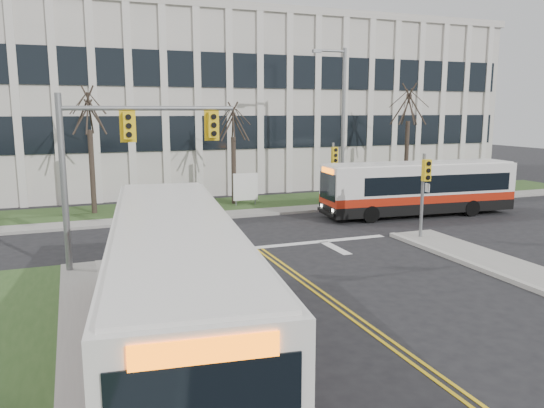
{
  "coord_description": "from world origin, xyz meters",
  "views": [
    {
      "loc": [
        -7.0,
        -11.97,
        5.61
      ],
      "look_at": [
        0.26,
        7.19,
        2.0
      ],
      "focal_mm": 35.0,
      "sensor_mm": 36.0,
      "label": 1
    }
  ],
  "objects_px": {
    "directory_sign": "(245,187)",
    "bus_main": "(175,291)",
    "bus_cross": "(419,190)",
    "streetlight": "(341,118)"
  },
  "relations": [
    {
      "from": "directory_sign",
      "to": "bus_main",
      "type": "relative_size",
      "value": 0.17
    },
    {
      "from": "bus_main",
      "to": "streetlight",
      "type": "bearing_deg",
      "value": 59.12
    },
    {
      "from": "streetlight",
      "to": "directory_sign",
      "type": "xyz_separation_m",
      "value": [
        -5.53,
        1.3,
        -4.02
      ]
    },
    {
      "from": "directory_sign",
      "to": "bus_main",
      "type": "distance_m",
      "value": 19.54
    },
    {
      "from": "directory_sign",
      "to": "bus_cross",
      "type": "xyz_separation_m",
      "value": [
        7.93,
        -5.83,
        0.24
      ]
    },
    {
      "from": "directory_sign",
      "to": "bus_cross",
      "type": "bearing_deg",
      "value": -36.32
    },
    {
      "from": "bus_cross",
      "to": "directory_sign",
      "type": "bearing_deg",
      "value": -122.13
    },
    {
      "from": "streetlight",
      "to": "bus_main",
      "type": "bearing_deg",
      "value": -127.89
    },
    {
      "from": "streetlight",
      "to": "bus_main",
      "type": "relative_size",
      "value": 0.77
    },
    {
      "from": "directory_sign",
      "to": "bus_cross",
      "type": "distance_m",
      "value": 9.85
    }
  ]
}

